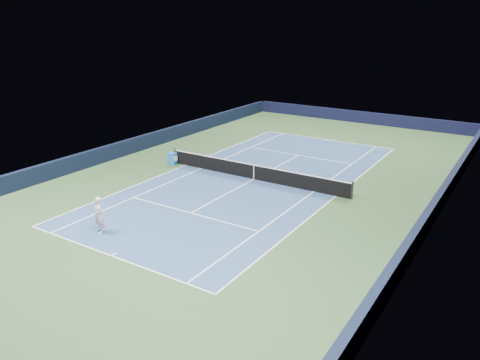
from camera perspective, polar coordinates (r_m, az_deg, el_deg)
The scene contains 19 objects.
ground at distance 29.51m, azimuth 1.69°, elevation 0.10°, with size 40.00×40.00×0.00m, color #2C4A28.
wall_far at distance 46.94m, azimuth 14.37°, elevation 7.46°, with size 22.00×0.35×1.10m, color black.
wall_right at distance 25.86m, azimuth 22.76°, elevation -3.01°, with size 0.35×40.00×1.10m, color black.
wall_left at distance 35.87m, azimuth -13.33°, elevation 3.99°, with size 0.35×40.00×1.10m, color black.
court_surface at distance 29.51m, azimuth 1.69°, elevation 0.10°, with size 10.97×23.77×0.01m, color navy.
baseline_far at distance 39.76m, azimuth 10.58°, elevation 4.86°, with size 10.97×0.08×0.00m, color white.
baseline_near at distance 21.05m, azimuth -15.42°, elevation -8.89°, with size 10.97×0.08×0.00m, color white.
sideline_doubles_right at distance 27.28m, azimuth 11.62°, elevation -1.93°, with size 0.08×23.77×0.00m, color white.
sideline_doubles_left at distance 32.52m, azimuth -6.62°, elevation 1.82°, with size 0.08×23.77×0.00m, color white.
sideline_singles_right at distance 27.75m, azimuth 9.00°, elevation -1.39°, with size 0.08×23.77×0.00m, color white.
sideline_singles_left at distance 31.70m, azimuth -4.70°, elevation 1.43°, with size 0.08×23.77×0.00m, color white.
service_line_far at distance 34.90m, azimuth 7.12°, elevation 3.02°, with size 8.23×0.08×0.00m, color white.
service_line_near at distance 24.60m, azimuth -6.02°, elevation -4.02°, with size 8.23×0.08×0.00m, color white.
center_service_line at distance 29.51m, azimuth 1.69°, elevation 0.11°, with size 0.08×12.80×0.00m, color white.
center_mark_far at distance 39.63m, azimuth 10.49°, elevation 4.81°, with size 0.08×0.30×0.00m, color white.
center_mark_near at distance 21.13m, azimuth -15.12°, elevation -8.74°, with size 0.08×0.30×0.00m, color white.
tennis_net at distance 29.35m, azimuth 1.70°, elevation 1.03°, with size 12.90×0.10×1.07m.
sponsor_cube at distance 32.75m, azimuth -8.22°, elevation 2.61°, with size 0.58×0.51×0.82m.
tennis_player at distance 22.99m, azimuth -16.89°, elevation -4.13°, with size 0.86×1.35×2.48m.
Camera 1 is at (14.27, -23.94, 9.71)m, focal length 35.00 mm.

